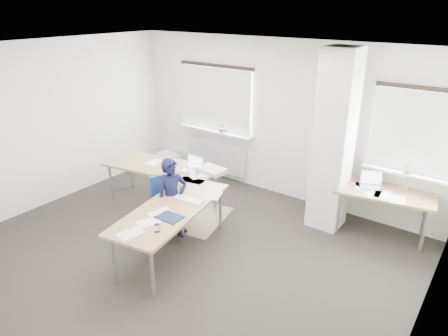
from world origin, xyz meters
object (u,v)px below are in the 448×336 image
Objects in this scene: person at (172,199)px; desk_main at (169,186)px; desk_side at (385,194)px; task_chair at (169,219)px.

desk_main is at bearing 75.91° from person.
desk_side is 3.17m from person.
task_chair is at bearing -61.82° from desk_main.
person is (0.10, -0.00, 0.37)m from task_chair.
person is (-2.50, -1.96, -0.05)m from desk_side.
desk_main is 0.36m from person.
person reaches higher than task_chair.
desk_side is at bearing 54.03° from task_chair.
task_chair is 0.74× the size of person.
task_chair is at bearing -153.08° from desk_side.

